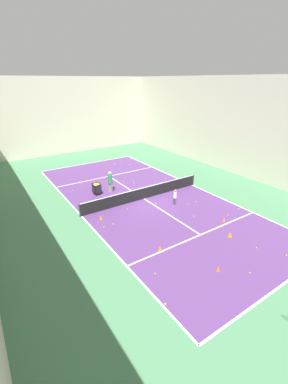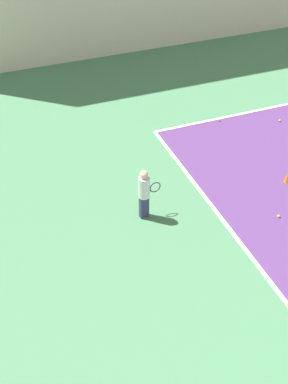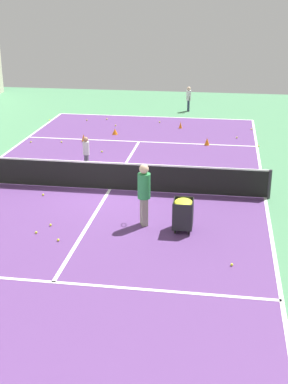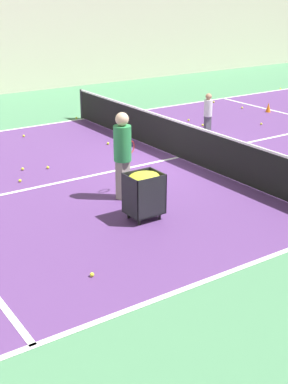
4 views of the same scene
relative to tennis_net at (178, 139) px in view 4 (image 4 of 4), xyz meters
name	(u,v)px [view 4 (image 4 of 4)]	position (x,y,z in m)	size (l,w,h in m)	color
ground_plane	(178,158)	(0.00, 0.00, -0.50)	(37.58, 37.58, 0.00)	#477F56
court_playing_area	(178,158)	(0.00, 0.00, -0.50)	(10.22, 22.29, 0.00)	#563370
line_sideline_right	(84,119)	(5.11, 0.00, -0.49)	(0.10, 22.29, 0.00)	white
line_centre_service	(178,157)	(0.00, 0.00, -0.49)	(0.10, 12.26, 0.00)	white
tennis_net	(178,139)	(0.00, 0.00, 0.00)	(10.52, 0.10, 0.96)	#2D2D33
coach_at_net	(123,150)	(-1.56, 2.62, 0.53)	(0.49, 0.68, 1.80)	gray
child_midcourt	(208,111)	(1.33, -2.11, 0.20)	(0.25, 0.25, 1.22)	#4C4C56
ball_cart	(144,186)	(-2.69, 2.86, 0.15)	(0.54, 0.65, 0.92)	black
training_cone_2	(268,107)	(2.43, -5.81, -0.33)	(0.18, 0.18, 0.32)	orange
tennis_ball_0	(242,108)	(3.34, -5.44, -0.46)	(0.07, 0.07, 0.07)	yellow
tennis_ball_4	(48,167)	(1.04, 3.14, -0.46)	(0.07, 0.07, 0.07)	yellow
tennis_ball_5	(258,171)	(-2.00, -0.86, -0.46)	(0.07, 0.07, 0.07)	yellow
tennis_ball_6	(108,143)	(2.02, 0.88, -0.46)	(0.07, 0.07, 0.07)	yellow
tennis_ball_7	(20,181)	(0.53, 4.05, -0.46)	(0.07, 0.07, 0.07)	yellow
tennis_ball_8	(188,120)	(2.94, -2.68, -0.46)	(0.07, 0.07, 0.07)	yellow
tennis_ball_9	(24,136)	(4.09, 2.51, -0.46)	(0.07, 0.07, 0.07)	yellow
tennis_ball_14	(76,118)	(5.24, 0.20, -0.46)	(0.07, 0.07, 0.07)	yellow
tennis_ball_15	(208,146)	(0.25, -1.22, -0.46)	(0.07, 0.07, 0.07)	yellow
tennis_ball_18	(261,124)	(1.25, -4.27, -0.46)	(0.07, 0.07, 0.07)	yellow
tennis_ball_19	(92,275)	(-4.04, 4.73, -0.46)	(0.07, 0.07, 0.07)	yellow
tennis_ball_20	(203,125)	(2.17, -2.64, -0.46)	(0.07, 0.07, 0.07)	yellow
tennis_ball_22	(280,89)	(5.19, -9.44, -0.46)	(0.07, 0.07, 0.07)	yellow
tennis_ball_23	(214,102)	(4.67, -5.26, -0.46)	(0.07, 0.07, 0.07)	yellow
tennis_ball_25	(23,169)	(1.27, 3.69, -0.46)	(0.07, 0.07, 0.07)	yellow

